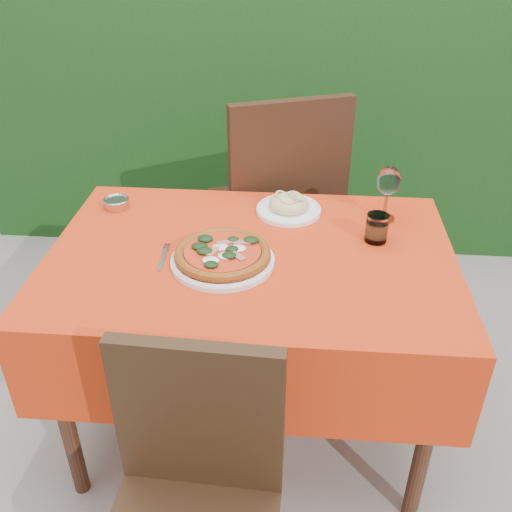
# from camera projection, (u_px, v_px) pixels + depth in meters

# --- Properties ---
(ground) EXTENTS (60.00, 60.00, 0.00)m
(ground) POSITION_uv_depth(u_px,v_px,m) (252.00, 420.00, 2.17)
(ground) COLOR slate
(ground) RESTS_ON ground
(hedge) EXTENTS (3.20, 0.55, 1.78)m
(hedge) POSITION_uv_depth(u_px,v_px,m) (278.00, 70.00, 2.98)
(hedge) COLOR black
(hedge) RESTS_ON ground
(dining_table) EXTENTS (1.26, 0.86, 0.75)m
(dining_table) POSITION_uv_depth(u_px,v_px,m) (251.00, 292.00, 1.85)
(dining_table) COLOR #452416
(dining_table) RESTS_ON ground
(chair_near) EXTENTS (0.42, 0.42, 0.88)m
(chair_near) POSITION_uv_depth(u_px,v_px,m) (193.00, 497.00, 1.32)
(chair_near) COLOR black
(chair_near) RESTS_ON ground
(chair_far) EXTENTS (0.62, 0.62, 1.07)m
(chair_far) POSITION_uv_depth(u_px,v_px,m) (280.00, 199.00, 2.39)
(chair_far) COLOR black
(chair_far) RESTS_ON ground
(pizza_plate) EXTENTS (0.31, 0.31, 0.06)m
(pizza_plate) POSITION_uv_depth(u_px,v_px,m) (223.00, 256.00, 1.70)
(pizza_plate) COLOR white
(pizza_plate) RESTS_ON dining_table
(pasta_plate) EXTENTS (0.23, 0.23, 0.06)m
(pasta_plate) POSITION_uv_depth(u_px,v_px,m) (289.00, 206.00, 1.98)
(pasta_plate) COLOR white
(pasta_plate) RESTS_ON dining_table
(water_glass) EXTENTS (0.07, 0.07, 0.09)m
(water_glass) POSITION_uv_depth(u_px,v_px,m) (377.00, 229.00, 1.81)
(water_glass) COLOR silver
(water_glass) RESTS_ON dining_table
(wine_glass) EXTENTS (0.08, 0.08, 0.19)m
(wine_glass) POSITION_uv_depth(u_px,v_px,m) (389.00, 183.00, 1.88)
(wine_glass) COLOR silver
(wine_glass) RESTS_ON dining_table
(fork) EXTENTS (0.03, 0.17, 0.00)m
(fork) POSITION_uv_depth(u_px,v_px,m) (163.00, 259.00, 1.73)
(fork) COLOR #BABAC2
(fork) RESTS_ON dining_table
(steel_ramekin) EXTENTS (0.08, 0.08, 0.03)m
(steel_ramekin) POSITION_uv_depth(u_px,v_px,m) (117.00, 204.00, 2.02)
(steel_ramekin) COLOR #B4B5BB
(steel_ramekin) RESTS_ON dining_table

